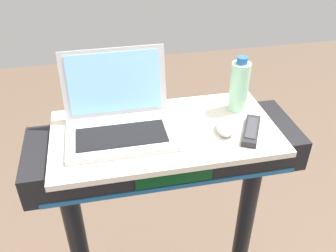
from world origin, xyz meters
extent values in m
cylinder|color=black|center=(0.34, 0.70, 0.61)|extent=(0.07, 0.07, 0.92)
cube|color=black|center=(0.00, 0.70, 1.12)|extent=(0.90, 0.28, 0.11)
cube|color=#0C3F19|center=(0.00, 0.56, 1.12)|extent=(0.24, 0.01, 0.06)
cube|color=#1E598C|center=(0.00, 0.56, 1.08)|extent=(0.81, 0.00, 0.02)
cube|color=beige|center=(0.00, 0.70, 1.19)|extent=(0.73, 0.38, 0.02)
cube|color=#B7B7BC|center=(-0.14, 0.69, 1.21)|extent=(0.34, 0.22, 0.02)
cube|color=black|center=(-0.14, 0.67, 1.22)|extent=(0.28, 0.12, 0.00)
cube|color=#B7B7BC|center=(-0.14, 0.83, 1.32)|extent=(0.34, 0.06, 0.22)
cube|color=#8CCCF2|center=(-0.14, 0.82, 1.32)|extent=(0.30, 0.04, 0.19)
ellipsoid|color=#B2B2B7|center=(0.19, 0.65, 1.21)|extent=(0.08, 0.11, 0.03)
cylinder|color=#9EDBB2|center=(0.27, 0.78, 1.28)|extent=(0.06, 0.06, 0.17)
cylinder|color=#2659A5|center=(0.27, 0.78, 1.38)|extent=(0.04, 0.04, 0.02)
cube|color=#232326|center=(0.27, 0.63, 1.21)|extent=(0.12, 0.16, 0.02)
cube|color=#333338|center=(0.27, 0.63, 1.22)|extent=(0.08, 0.12, 0.00)
camera|label=1|loc=(-0.19, -0.26, 1.88)|focal=39.33mm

